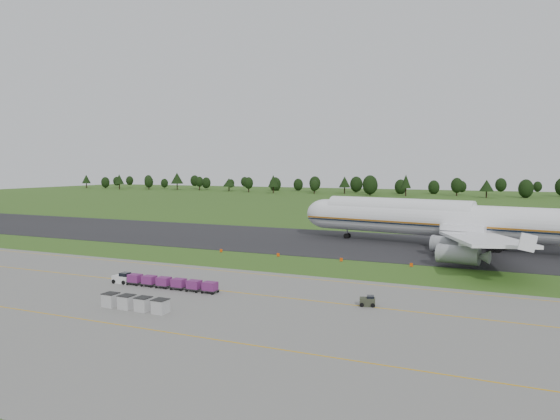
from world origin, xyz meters
The scene contains 10 objects.
ground centered at (0.00, 0.00, 0.00)m, with size 600.00×600.00×0.00m, color #2E5319.
apron centered at (0.00, -34.00, 0.03)m, with size 300.00×52.00×0.06m, color slate.
taxiway centered at (0.00, 28.00, 0.04)m, with size 300.00×40.00×0.08m, color black.
apron_markings centered at (0.00, -26.98, 0.06)m, with size 300.00×30.20×0.01m.
tree_line centered at (4.33, 219.72, 6.17)m, with size 522.97×22.82×11.88m.
aircraft centered at (22.98, 31.42, 5.67)m, with size 71.00×67.90×19.86m.
baggage_train centered at (-7.50, -23.80, 0.86)m, with size 16.90×1.53×1.47m.
utility_cart centered at (20.76, -21.73, 0.55)m, with size 2.05×1.54×1.00m.
uld_row centered at (-3.35, -34.53, 0.88)m, with size 8.84×1.64×1.62m.
edge_markers centered at (2.30, 6.38, 0.27)m, with size 37.02×0.30×0.60m.
Camera 1 is at (37.64, -84.11, 16.80)m, focal length 35.00 mm.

